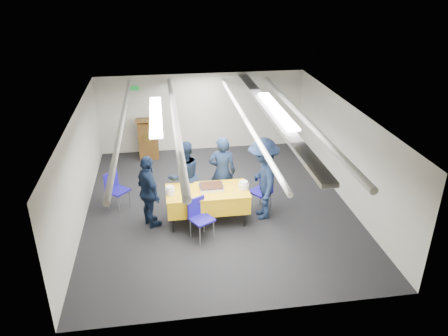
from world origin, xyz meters
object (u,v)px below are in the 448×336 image
at_px(podium, 148,138).
at_px(sailor_a, 222,172).
at_px(chair_left, 115,187).
at_px(serving_table, 207,199).
at_px(sailor_b, 184,176).
at_px(sailor_c, 149,192).
at_px(sheet_cake, 211,187).
at_px(chair_near, 199,214).
at_px(sailor_d, 263,179).
at_px(chair_right, 263,187).

height_order(podium, sailor_a, sailor_a).
bearing_deg(chair_left, serving_table, -24.72).
bearing_deg(sailor_b, chair_left, -38.58).
bearing_deg(podium, sailor_c, -89.11).
bearing_deg(serving_table, sheet_cake, 34.96).
relative_size(podium, chair_near, 1.44).
height_order(sailor_c, sailor_d, sailor_d).
xyz_separation_m(sailor_c, sailor_d, (2.44, 0.01, 0.12)).
distance_m(sheet_cake, chair_near, 0.76).
distance_m(podium, sailor_a, 3.49).
bearing_deg(chair_left, sailor_b, -10.74).
distance_m(serving_table, sheet_cake, 0.28).
bearing_deg(serving_table, chair_left, 155.28).
bearing_deg(chair_left, sailor_c, -48.35).
bearing_deg(chair_left, sailor_a, -6.11).
height_order(podium, chair_right, podium).
distance_m(chair_right, sailor_c, 2.58).
bearing_deg(sailor_c, sailor_d, -114.06).
bearing_deg(sailor_d, sailor_a, -125.07).
distance_m(chair_left, sailor_b, 1.63).
bearing_deg(chair_near, chair_right, 31.60).
xyz_separation_m(serving_table, sheet_cake, (0.10, 0.07, 0.25)).
relative_size(sheet_cake, chair_left, 0.59).
bearing_deg(sailor_b, sailor_d, 132.69).
xyz_separation_m(serving_table, chair_left, (-2.02, 0.93, -0.03)).
height_order(chair_near, chair_left, same).
bearing_deg(chair_left, sailor_d, -15.32).
distance_m(chair_near, sailor_d, 1.61).
bearing_deg(sheet_cake, sailor_d, -1.16).
xyz_separation_m(chair_left, sailor_b, (1.57, -0.30, 0.30)).
bearing_deg(chair_right, serving_table, -163.14).
height_order(sailor_a, sailor_b, sailor_a).
relative_size(serving_table, sheet_cake, 3.43).
relative_size(chair_right, sailor_b, 0.53).
distance_m(chair_left, sailor_c, 1.23).
relative_size(sheet_cake, sailor_c, 0.32).
bearing_deg(sailor_c, chair_right, -106.11).
relative_size(chair_near, sailor_a, 0.51).
distance_m(serving_table, chair_near, 0.60).
xyz_separation_m(chair_right, sailor_b, (-1.77, 0.23, 0.30)).
relative_size(chair_left, sailor_c, 0.54).
relative_size(chair_right, sailor_d, 0.47).
distance_m(chair_near, sailor_b, 1.24).
distance_m(sailor_a, sailor_b, 0.87).
height_order(sheet_cake, sailor_b, sailor_b).
xyz_separation_m(chair_right, chair_left, (-3.34, 0.53, 0.00)).
bearing_deg(chair_left, sheet_cake, -22.20).
xyz_separation_m(sheet_cake, sailor_a, (0.32, 0.60, 0.04)).
bearing_deg(sailor_b, chair_near, 72.48).
distance_m(chair_right, sailor_d, 0.54).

